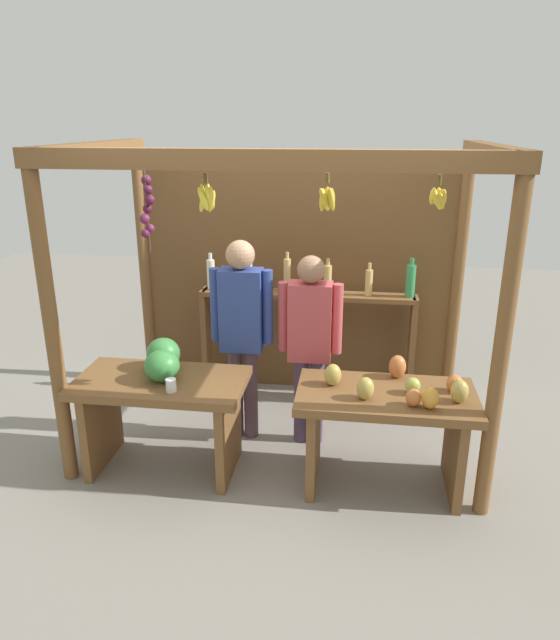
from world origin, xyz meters
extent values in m
plane|color=gray|center=(0.00, 0.00, 0.00)|extent=(12.00, 12.00, 0.00)
cylinder|color=brown|center=(-1.42, -0.85, 1.14)|extent=(0.10, 0.10, 2.27)
cylinder|color=brown|center=(1.42, -0.85, 1.14)|extent=(0.10, 0.10, 2.27)
cylinder|color=brown|center=(-1.42, 0.85, 1.14)|extent=(0.10, 0.10, 2.27)
cylinder|color=brown|center=(1.42, 0.85, 1.14)|extent=(0.10, 0.10, 2.27)
cube|color=brown|center=(0.00, -0.85, 2.21)|extent=(2.94, 0.12, 0.12)
cube|color=brown|center=(-1.42, 0.00, 2.21)|extent=(0.12, 1.81, 0.12)
cube|color=brown|center=(1.42, 0.00, 2.21)|extent=(0.12, 1.81, 0.12)
cube|color=brown|center=(0.00, 0.87, 1.02)|extent=(2.84, 0.04, 2.04)
cylinder|color=brown|center=(0.99, -0.72, 2.10)|extent=(0.02, 0.02, 0.06)
ellipsoid|color=gold|center=(1.02, -0.72, 2.00)|extent=(0.04, 0.07, 0.11)
ellipsoid|color=gold|center=(1.01, -0.70, 2.00)|extent=(0.06, 0.05, 0.11)
ellipsoid|color=gold|center=(0.99, -0.69, 2.00)|extent=(0.05, 0.04, 0.11)
ellipsoid|color=gold|center=(0.96, -0.71, 2.01)|extent=(0.05, 0.07, 0.11)
ellipsoid|color=gold|center=(0.98, -0.73, 2.01)|extent=(0.06, 0.07, 0.11)
ellipsoid|color=gold|center=(0.99, -0.74, 1.98)|extent=(0.07, 0.04, 0.11)
ellipsoid|color=gold|center=(1.01, -0.74, 1.98)|extent=(0.06, 0.06, 0.11)
cylinder|color=brown|center=(-0.35, -0.79, 2.10)|extent=(0.02, 0.02, 0.06)
ellipsoid|color=yellow|center=(-0.32, -0.79, 1.99)|extent=(0.04, 0.07, 0.15)
ellipsoid|color=yellow|center=(-0.33, -0.76, 1.96)|extent=(0.08, 0.07, 0.15)
ellipsoid|color=yellow|center=(-0.36, -0.77, 1.99)|extent=(0.07, 0.05, 0.15)
ellipsoid|color=yellow|center=(-0.38, -0.78, 1.97)|extent=(0.06, 0.08, 0.15)
ellipsoid|color=yellow|center=(-0.37, -0.80, 2.00)|extent=(0.05, 0.07, 0.15)
ellipsoid|color=yellow|center=(-0.36, -0.83, 1.98)|extent=(0.09, 0.05, 0.15)
ellipsoid|color=yellow|center=(-0.34, -0.81, 1.99)|extent=(0.05, 0.05, 0.15)
cylinder|color=brown|center=(0.35, -0.69, 2.10)|extent=(0.02, 0.02, 0.06)
ellipsoid|color=gold|center=(0.38, -0.69, 1.98)|extent=(0.04, 0.09, 0.14)
ellipsoid|color=gold|center=(0.37, -0.67, 1.97)|extent=(0.05, 0.05, 0.15)
ellipsoid|color=gold|center=(0.34, -0.67, 1.98)|extent=(0.07, 0.06, 0.15)
ellipsoid|color=gold|center=(0.33, -0.69, 1.97)|extent=(0.04, 0.09, 0.14)
ellipsoid|color=gold|center=(0.34, -0.72, 1.98)|extent=(0.09, 0.06, 0.15)
ellipsoid|color=gold|center=(0.38, -0.72, 1.98)|extent=(0.06, 0.06, 0.15)
cylinder|color=#4C422D|center=(-0.84, -0.50, 1.86)|extent=(0.01, 0.01, 0.55)
sphere|color=#47142D|center=(-0.84, -0.47, 2.05)|extent=(0.07, 0.07, 0.07)
sphere|color=#47142D|center=(-0.82, -0.50, 1.99)|extent=(0.06, 0.06, 0.06)
sphere|color=#47142D|center=(-0.81, -0.51, 1.93)|extent=(0.07, 0.07, 0.07)
sphere|color=#47142D|center=(-0.84, -0.49, 1.87)|extent=(0.06, 0.06, 0.06)
sphere|color=#601E42|center=(-0.85, -0.51, 1.81)|extent=(0.07, 0.07, 0.07)
sphere|color=#601E42|center=(-0.83, -0.48, 1.74)|extent=(0.06, 0.06, 0.06)
sphere|color=#511938|center=(-0.86, -0.51, 1.71)|extent=(0.06, 0.06, 0.06)
cube|color=brown|center=(-0.78, -0.64, 0.68)|extent=(1.19, 0.64, 0.06)
cube|color=brown|center=(-1.26, -0.64, 0.32)|extent=(0.06, 0.58, 0.65)
cube|color=brown|center=(-0.30, -0.64, 0.32)|extent=(0.06, 0.58, 0.65)
ellipsoid|color=#38843D|center=(-0.81, -0.46, 0.82)|extent=(0.30, 0.30, 0.23)
ellipsoid|color=#38843D|center=(-0.75, -0.66, 0.82)|extent=(0.34, 0.34, 0.22)
cylinder|color=white|center=(-0.64, -0.82, 0.75)|extent=(0.07, 0.07, 0.09)
cube|color=brown|center=(0.78, -0.64, 0.68)|extent=(1.19, 0.64, 0.06)
cube|color=brown|center=(0.30, -0.64, 0.32)|extent=(0.06, 0.58, 0.65)
cube|color=brown|center=(1.26, -0.64, 0.32)|extent=(0.06, 0.58, 0.65)
ellipsoid|color=#CC7038|center=(0.94, -0.81, 0.77)|extent=(0.10, 0.10, 0.12)
ellipsoid|color=#B79E47|center=(0.42, -0.57, 0.79)|extent=(0.16, 0.16, 0.15)
ellipsoid|color=#B79E47|center=(1.23, -0.72, 0.79)|extent=(0.12, 0.12, 0.15)
ellipsoid|color=#A8B24C|center=(0.95, -0.63, 0.77)|extent=(0.12, 0.12, 0.11)
ellipsoid|color=#CC7038|center=(0.86, -0.39, 0.79)|extent=(0.16, 0.16, 0.17)
ellipsoid|color=gold|center=(1.04, -0.83, 0.78)|extent=(0.14, 0.14, 0.14)
ellipsoid|color=#B79E47|center=(0.64, -0.75, 0.79)|extent=(0.16, 0.16, 0.15)
ellipsoid|color=#CC7038|center=(1.22, -0.56, 0.77)|extent=(0.14, 0.14, 0.12)
cube|color=brown|center=(-0.79, 0.64, 0.50)|extent=(0.05, 0.20, 1.00)
cube|color=brown|center=(1.05, 0.64, 0.50)|extent=(0.05, 0.20, 1.00)
cube|color=brown|center=(0.13, 0.64, 0.98)|extent=(1.84, 0.22, 0.04)
cylinder|color=silver|center=(-0.73, 0.64, 1.13)|extent=(0.07, 0.07, 0.27)
cylinder|color=silver|center=(-0.73, 0.64, 1.30)|extent=(0.03, 0.03, 0.06)
cylinder|color=silver|center=(-0.39, 0.64, 1.15)|extent=(0.07, 0.07, 0.29)
cylinder|color=silver|center=(-0.39, 0.64, 1.32)|extent=(0.03, 0.03, 0.06)
cylinder|color=#D8B266|center=(-0.05, 0.64, 1.15)|extent=(0.06, 0.06, 0.30)
cylinder|color=#D8B266|center=(-0.05, 0.64, 1.33)|extent=(0.03, 0.03, 0.06)
cylinder|color=#D8B266|center=(0.30, 0.64, 1.12)|extent=(0.07, 0.07, 0.25)
cylinder|color=#D8B266|center=(0.30, 0.64, 1.28)|extent=(0.03, 0.03, 0.06)
cylinder|color=#D8B266|center=(0.65, 0.64, 1.11)|extent=(0.06, 0.06, 0.22)
cylinder|color=#D8B266|center=(0.65, 0.64, 1.25)|extent=(0.03, 0.03, 0.06)
cylinder|color=#338C4C|center=(1.00, 0.64, 1.14)|extent=(0.08, 0.08, 0.27)
cylinder|color=#338C4C|center=(1.00, 0.64, 1.30)|extent=(0.04, 0.04, 0.06)
cylinder|color=#573D46|center=(-0.36, -0.11, 0.37)|extent=(0.11, 0.11, 0.75)
cylinder|color=#573D46|center=(-0.24, -0.11, 0.37)|extent=(0.11, 0.11, 0.75)
cube|color=#2D428C|center=(-0.30, -0.11, 1.07)|extent=(0.32, 0.19, 0.63)
cylinder|color=#2D428C|center=(-0.50, -0.11, 1.10)|extent=(0.08, 0.08, 0.57)
cylinder|color=#2D428C|center=(-0.10, -0.11, 1.10)|extent=(0.08, 0.08, 0.57)
sphere|color=tan|center=(-0.30, -0.11, 1.49)|extent=(0.22, 0.22, 0.22)
cylinder|color=#523E5E|center=(0.16, -0.12, 0.35)|extent=(0.11, 0.11, 0.70)
cylinder|color=#523E5E|center=(0.28, -0.12, 0.35)|extent=(0.11, 0.11, 0.70)
cube|color=#BF474C|center=(0.22, -0.12, 1.00)|extent=(0.32, 0.19, 0.60)
cylinder|color=#BF474C|center=(0.02, -0.12, 1.03)|extent=(0.08, 0.08, 0.54)
cylinder|color=#BF474C|center=(0.42, -0.12, 1.03)|extent=(0.08, 0.08, 0.54)
sphere|color=#997051|center=(0.22, -0.12, 1.40)|extent=(0.20, 0.20, 0.20)
camera|label=1|loc=(0.56, -4.17, 2.42)|focal=32.44mm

